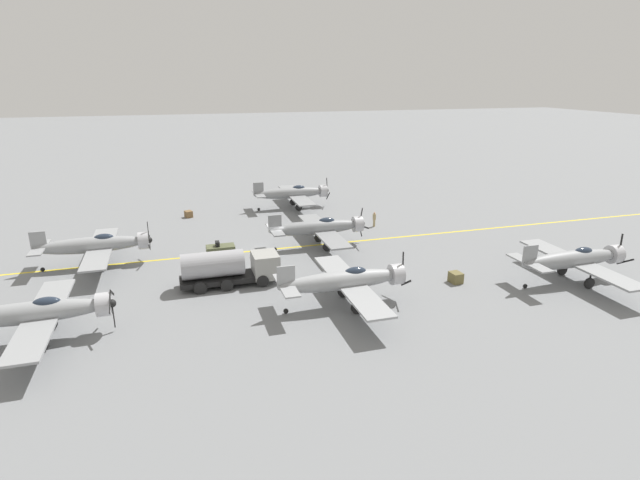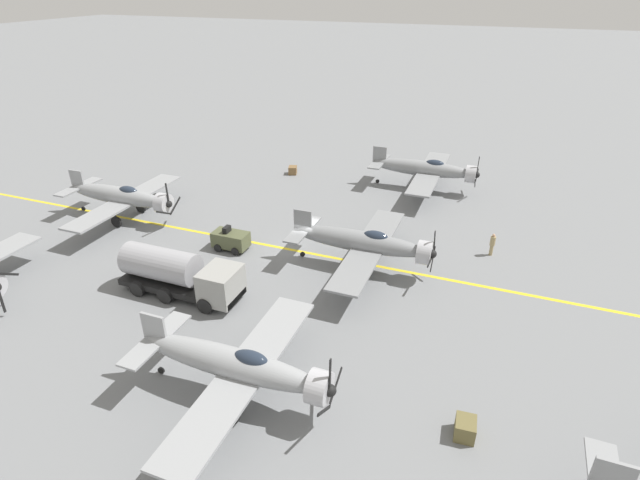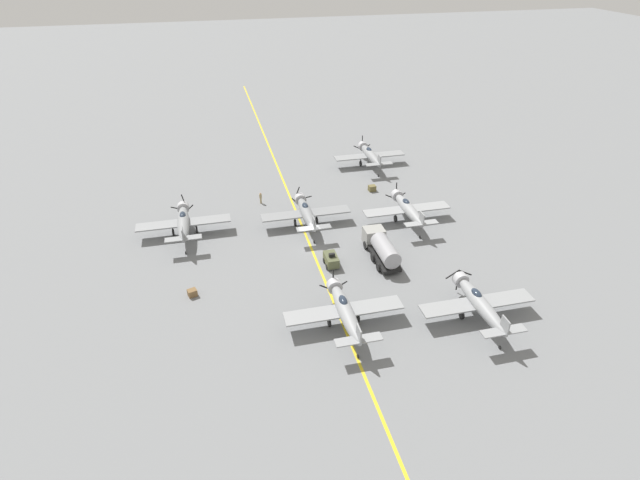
# 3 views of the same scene
# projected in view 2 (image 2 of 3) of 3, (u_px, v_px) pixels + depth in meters

# --- Properties ---
(ground_plane) EXTENTS (400.00, 400.00, 0.00)m
(ground_plane) POSITION_uv_depth(u_px,v_px,m) (301.00, 252.00, 36.51)
(ground_plane) COLOR slate
(taxiway_stripe) EXTENTS (0.30, 160.00, 0.01)m
(taxiway_stripe) POSITION_uv_depth(u_px,v_px,m) (301.00, 252.00, 36.51)
(taxiway_stripe) COLOR yellow
(taxiway_stripe) RESTS_ON ground
(airplane_near_center) EXTENTS (12.00, 9.98, 3.80)m
(airplane_near_center) POSITION_uv_depth(u_px,v_px,m) (122.00, 196.00, 40.53)
(airplane_near_center) COLOR gray
(airplane_near_center) RESTS_ON ground
(airplane_mid_right) EXTENTS (12.00, 9.98, 3.80)m
(airplane_mid_right) POSITION_uv_depth(u_px,v_px,m) (238.00, 365.00, 22.93)
(airplane_mid_right) COLOR #97999C
(airplane_mid_right) RESTS_ON ground
(airplane_mid_center) EXTENTS (12.00, 9.98, 3.71)m
(airplane_mid_center) POSITION_uv_depth(u_px,v_px,m) (365.00, 243.00, 33.50)
(airplane_mid_center) COLOR gray
(airplane_mid_center) RESTS_ON ground
(airplane_mid_left) EXTENTS (12.00, 9.98, 3.78)m
(airplane_mid_left) POSITION_uv_depth(u_px,v_px,m) (426.00, 169.00, 46.28)
(airplane_mid_left) COLOR gray
(airplane_mid_left) RESTS_ON ground
(fuel_tanker) EXTENTS (2.68, 8.00, 2.98)m
(fuel_tanker) POSITION_uv_depth(u_px,v_px,m) (180.00, 274.00, 30.93)
(fuel_tanker) COLOR black
(fuel_tanker) RESTS_ON ground
(tow_tractor) EXTENTS (1.57, 2.60, 1.79)m
(tow_tractor) POSITION_uv_depth(u_px,v_px,m) (231.00, 239.00, 36.50)
(tow_tractor) COLOR #515638
(tow_tractor) RESTS_ON ground
(ground_crew_walking) EXTENTS (0.37, 0.37, 1.70)m
(ground_crew_walking) POSITION_uv_depth(u_px,v_px,m) (492.00, 244.00, 35.65)
(ground_crew_walking) COLOR tan
(ground_crew_walking) RESTS_ON ground
(supply_crate_by_tanker) EXTENTS (1.12, 0.96, 0.88)m
(supply_crate_by_tanker) POSITION_uv_depth(u_px,v_px,m) (465.00, 428.00, 21.68)
(supply_crate_by_tanker) COLOR brown
(supply_crate_by_tanker) RESTS_ON ground
(supply_crate_mid_lane) EXTENTS (1.14, 1.04, 0.79)m
(supply_crate_mid_lane) POSITION_uv_depth(u_px,v_px,m) (293.00, 170.00, 50.73)
(supply_crate_mid_lane) COLOR brown
(supply_crate_mid_lane) RESTS_ON ground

